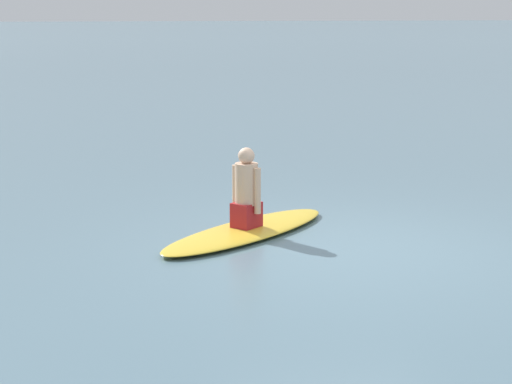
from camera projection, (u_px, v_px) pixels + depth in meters
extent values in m
plane|color=slate|center=(343.00, 249.00, 9.45)|extent=(400.00, 400.00, 0.00)
ellipsoid|color=gold|center=(246.00, 231.00, 10.04)|extent=(2.63, 2.29, 0.09)
cube|color=#A51E23|center=(246.00, 215.00, 10.00)|extent=(0.39, 0.38, 0.29)
cylinder|color=#D6AD8E|center=(246.00, 184.00, 9.93)|extent=(0.37, 0.37, 0.48)
sphere|color=#D6AD8E|center=(246.00, 156.00, 9.86)|extent=(0.19, 0.19, 0.19)
cylinder|color=#D6AD8E|center=(235.00, 187.00, 10.04)|extent=(0.11, 0.11, 0.52)
cylinder|color=#D6AD8E|center=(258.00, 191.00, 9.84)|extent=(0.11, 0.11, 0.52)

